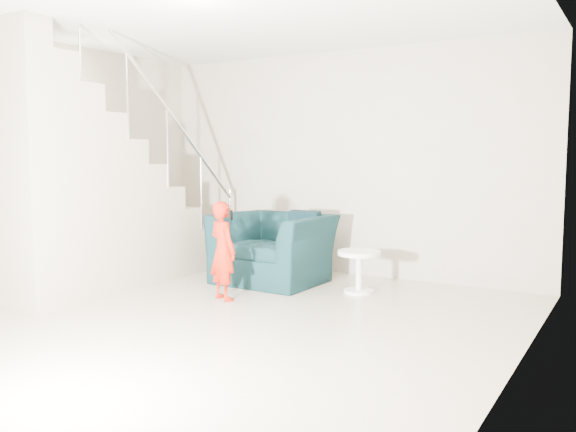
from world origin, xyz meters
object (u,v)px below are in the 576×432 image
(armchair, at_px, (273,248))
(side_table, at_px, (359,265))
(toddler, at_px, (223,251))
(staircase, at_px, (86,202))

(armchair, xyz_separation_m, side_table, (1.08, -0.03, -0.09))
(armchair, distance_m, side_table, 1.08)
(toddler, xyz_separation_m, staircase, (-1.58, -0.33, 0.45))
(armchair, distance_m, staircase, 2.12)
(side_table, relative_size, staircase, 0.12)
(side_table, bearing_deg, staircase, -153.83)
(side_table, xyz_separation_m, staircase, (-2.64, -1.30, 0.64))
(staircase, bearing_deg, toddler, 11.65)
(toddler, distance_m, staircase, 1.68)
(armchair, xyz_separation_m, toddler, (0.02, -1.00, 0.11))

